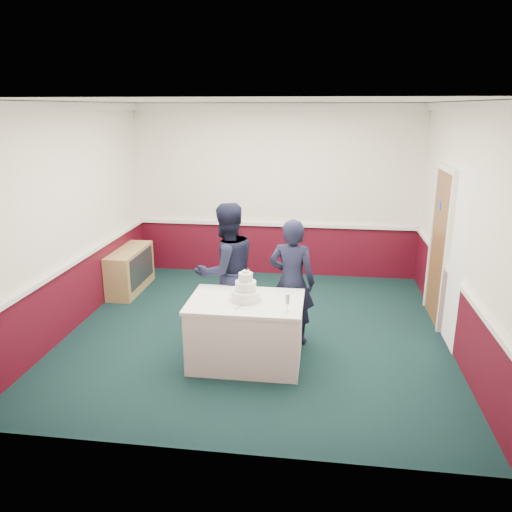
# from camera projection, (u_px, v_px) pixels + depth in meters

# --- Properties ---
(ground) EXTENTS (5.00, 5.00, 0.00)m
(ground) POSITION_uv_depth(u_px,v_px,m) (257.00, 331.00, 6.78)
(ground) COLOR black
(ground) RESTS_ON ground
(room_shell) EXTENTS (5.00, 5.00, 3.00)m
(room_shell) POSITION_uv_depth(u_px,v_px,m) (268.00, 181.00, 6.79)
(room_shell) COLOR white
(room_shell) RESTS_ON ground
(sideboard) EXTENTS (0.41, 1.20, 0.70)m
(sideboard) POSITION_uv_depth(u_px,v_px,m) (130.00, 270.00, 8.21)
(sideboard) COLOR tan
(sideboard) RESTS_ON ground
(cake_table) EXTENTS (1.32, 0.92, 0.79)m
(cake_table) POSITION_uv_depth(u_px,v_px,m) (246.00, 331.00, 5.87)
(cake_table) COLOR white
(cake_table) RESTS_ON ground
(wedding_cake) EXTENTS (0.35, 0.35, 0.36)m
(wedding_cake) POSITION_uv_depth(u_px,v_px,m) (246.00, 291.00, 5.72)
(wedding_cake) COLOR white
(wedding_cake) RESTS_ON cake_table
(cake_knife) EXTENTS (0.09, 0.21, 0.00)m
(cake_knife) POSITION_uv_depth(u_px,v_px,m) (240.00, 306.00, 5.57)
(cake_knife) COLOR silver
(cake_knife) RESTS_ON cake_table
(champagne_flute) EXTENTS (0.05, 0.05, 0.21)m
(champagne_flute) POSITION_uv_depth(u_px,v_px,m) (287.00, 300.00, 5.38)
(champagne_flute) COLOR silver
(champagne_flute) RESTS_ON cake_table
(person_man) EXTENTS (1.10, 1.07, 1.79)m
(person_man) POSITION_uv_depth(u_px,v_px,m) (226.00, 271.00, 6.44)
(person_man) COLOR black
(person_man) RESTS_ON ground
(person_woman) EXTENTS (0.64, 0.47, 1.63)m
(person_woman) POSITION_uv_depth(u_px,v_px,m) (292.00, 282.00, 6.28)
(person_woman) COLOR black
(person_woman) RESTS_ON ground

